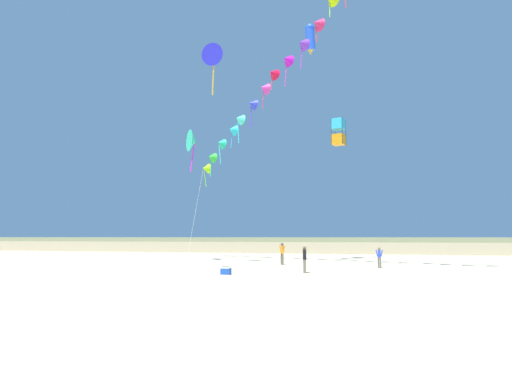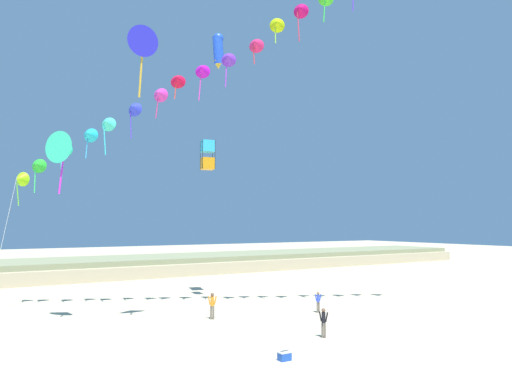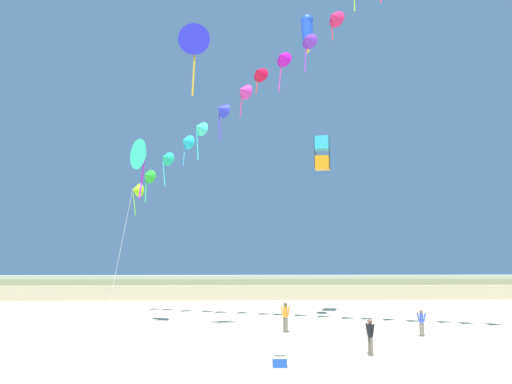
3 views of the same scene
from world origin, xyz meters
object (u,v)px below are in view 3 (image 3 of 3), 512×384
(large_kite_mid_trail, at_px, (308,32))
(person_near_right, at_px, (285,315))
(person_mid_center, at_px, (421,321))
(large_kite_low_lead, at_px, (194,41))
(large_kite_high_solo, at_px, (142,155))
(beach_cooler, at_px, (280,362))
(person_near_left, at_px, (370,335))
(large_kite_outer_drift, at_px, (322,153))

(large_kite_mid_trail, bearing_deg, person_near_right, -120.82)
(person_mid_center, height_order, large_kite_low_lead, large_kite_low_lead)
(person_mid_center, xyz_separation_m, large_kite_low_lead, (-13.05, 0.56, 16.52))
(person_near_right, xyz_separation_m, large_kite_mid_trail, (1.96, 3.28, 18.99))
(large_kite_high_solo, distance_m, beach_cooler, 18.87)
(person_mid_center, relative_size, beach_cooler, 2.59)
(person_near_right, height_order, beach_cooler, person_near_right)
(person_near_left, height_order, large_kite_outer_drift, large_kite_outer_drift)
(large_kite_mid_trail, xyz_separation_m, large_kite_high_solo, (-11.17, -0.32, -8.83))
(person_near_left, distance_m, beach_cooler, 4.96)
(person_near_right, height_order, person_mid_center, person_near_right)
(person_mid_center, height_order, beach_cooler, person_mid_center)
(large_kite_low_lead, xyz_separation_m, large_kite_outer_drift, (9.27, 10.26, -4.83))
(person_mid_center, relative_size, large_kite_mid_trail, 0.52)
(person_near_left, bearing_deg, person_mid_center, 53.45)
(large_kite_low_lead, relative_size, large_kite_mid_trail, 1.53)
(person_near_left, distance_m, person_mid_center, 7.32)
(person_near_left, xyz_separation_m, large_kite_mid_trail, (-1.21, 11.03, 19.06))
(large_kite_mid_trail, height_order, large_kite_outer_drift, large_kite_mid_trail)
(person_near_left, height_order, person_near_right, person_near_right)
(large_kite_low_lead, height_order, large_kite_outer_drift, large_kite_low_lead)
(large_kite_high_solo, bearing_deg, large_kite_mid_trail, 1.65)
(person_near_right, height_order, large_kite_low_lead, large_kite_low_lead)
(person_near_right, bearing_deg, person_mid_center, -13.92)
(person_near_left, distance_m, large_kite_outer_drift, 20.34)
(large_kite_high_solo, bearing_deg, person_near_right, -17.83)
(person_mid_center, distance_m, large_kite_high_solo, 20.25)
(person_near_right, relative_size, large_kite_low_lead, 0.40)
(person_near_left, height_order, large_kite_low_lead, large_kite_low_lead)
(large_kite_outer_drift, bearing_deg, person_near_right, -112.79)
(large_kite_outer_drift, bearing_deg, large_kite_high_solo, -155.23)
(person_near_left, bearing_deg, person_near_right, 112.26)
(person_near_left, xyz_separation_m, large_kite_outer_drift, (0.59, 16.70, 11.60))
(person_mid_center, bearing_deg, beach_cooler, -136.45)
(person_near_left, bearing_deg, large_kite_outer_drift, 87.98)
(large_kite_mid_trail, relative_size, large_kite_high_solo, 0.72)
(large_kite_mid_trail, bearing_deg, large_kite_high_solo, -178.35)
(beach_cooler, bearing_deg, large_kite_high_solo, 121.75)
(person_near_left, xyz_separation_m, person_mid_center, (4.36, 5.88, -0.08))
(large_kite_low_lead, distance_m, large_kite_high_solo, 8.39)
(large_kite_mid_trail, bearing_deg, large_kite_low_lead, -148.42)
(large_kite_mid_trail, height_order, large_kite_high_solo, large_kite_mid_trail)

